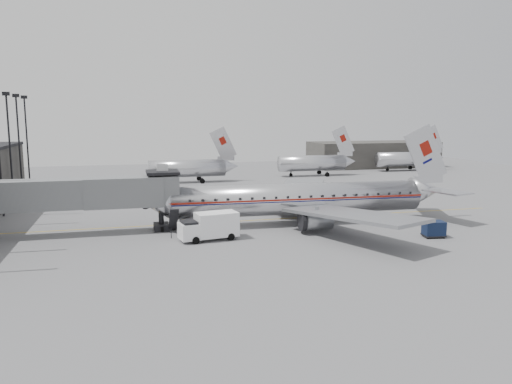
% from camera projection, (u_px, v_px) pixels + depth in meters
% --- Properties ---
extents(ground, '(160.00, 160.00, 0.00)m').
position_uv_depth(ground, '(253.00, 232.00, 52.48)').
color(ground, slate).
rests_on(ground, ground).
extents(hangar, '(30.00, 12.00, 6.00)m').
position_uv_depth(hangar, '(373.00, 154.00, 120.59)').
color(hangar, '#353330').
rests_on(hangar, ground).
extents(apron_line, '(60.00, 0.15, 0.01)m').
position_uv_depth(apron_line, '(266.00, 220.00, 58.97)').
color(apron_line, gold).
rests_on(apron_line, ground).
extents(jet_bridge, '(21.00, 6.20, 7.10)m').
position_uv_depth(jet_bridge, '(88.00, 194.00, 51.24)').
color(jet_bridge, slate).
rests_on(jet_bridge, ground).
extents(distant_aircraft_near, '(16.39, 3.20, 10.26)m').
position_uv_depth(distant_aircraft_near, '(188.00, 168.00, 91.83)').
color(distant_aircraft_near, silver).
rests_on(distant_aircraft_near, ground).
extents(distant_aircraft_mid, '(16.39, 3.20, 10.26)m').
position_uv_depth(distant_aircraft_mid, '(313.00, 162.00, 102.09)').
color(distant_aircraft_mid, silver).
rests_on(distant_aircraft_mid, ground).
extents(distant_aircraft_far, '(16.39, 3.20, 10.26)m').
position_uv_depth(distant_aircraft_far, '(407.00, 158.00, 111.85)').
color(distant_aircraft_far, silver).
rests_on(distant_aircraft_far, ground).
extents(airliner, '(35.74, 33.09, 11.30)m').
position_uv_depth(airliner, '(304.00, 199.00, 56.56)').
color(airliner, silver).
rests_on(airliner, ground).
extents(service_van, '(6.04, 3.12, 2.71)m').
position_uv_depth(service_van, '(209.00, 226.00, 49.11)').
color(service_van, white).
rests_on(service_van, ground).
extents(baggage_cart_navy, '(2.32, 1.91, 1.65)m').
position_uv_depth(baggage_cart_navy, '(434.00, 229.00, 50.28)').
color(baggage_cart_navy, '#0C1833').
rests_on(baggage_cart_navy, ground).
extents(baggage_cart_white, '(2.42, 2.02, 1.67)m').
position_uv_depth(baggage_cart_white, '(318.00, 217.00, 56.24)').
color(baggage_cart_white, white).
rests_on(baggage_cart_white, ground).
extents(ramp_worker, '(0.66, 0.45, 1.77)m').
position_uv_depth(ramp_worker, '(219.00, 220.00, 54.44)').
color(ramp_worker, '#AEE41A').
rests_on(ramp_worker, ground).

